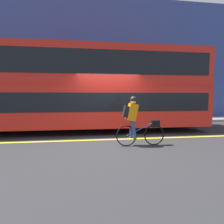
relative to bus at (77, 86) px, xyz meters
The scene contains 7 objects.
ground_plane 3.03m from the bus, 53.30° to the right, with size 80.00×80.00×0.00m, color #2D2D30.
road_center_line 3.08m from the bus, 54.69° to the right, with size 50.00×0.14×0.01m, color yellow.
sidewalk_curb 3.68m from the bus, 64.68° to the left, with size 60.00×1.91×0.13m.
building_facade 4.60m from the bus, 71.26° to the left, with size 60.00×0.30×8.21m.
bus is the anchor object (origin of this frame).
cyclist_on_bike 3.65m from the bus, 54.04° to the right, with size 1.60×0.32×1.61m.
street_sign_post 2.77m from the bus, 95.42° to the left, with size 0.36×0.09×2.39m.
Camera 1 is at (-0.76, -6.42, 1.59)m, focal length 28.00 mm.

